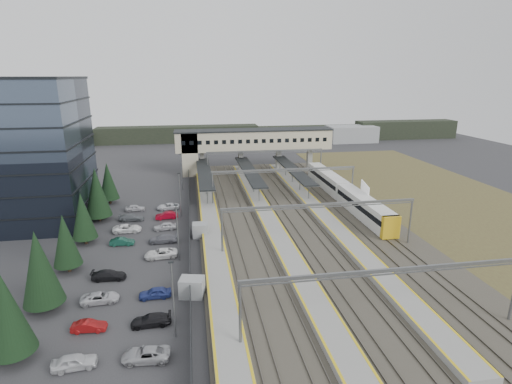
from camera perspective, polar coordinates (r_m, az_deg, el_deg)
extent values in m
plane|color=#2B2B2D|center=(64.31, -3.60, -6.08)|extent=(220.00, 220.00, 0.00)
cube|color=#394557|center=(78.38, -32.08, 4.67)|extent=(24.00, 18.00, 24.00)
cube|color=black|center=(80.19, -31.17, -1.32)|extent=(24.30, 18.30, 0.25)
cube|color=black|center=(79.36, -31.53, 1.05)|extent=(24.30, 18.30, 0.25)
cube|color=black|center=(78.67, -31.90, 3.45)|extent=(24.30, 18.30, 0.25)
cube|color=black|center=(78.12, -32.27, 5.90)|extent=(24.30, 18.30, 0.25)
cube|color=black|center=(77.72, -32.66, 8.37)|extent=(24.30, 18.30, 0.25)
cylinder|color=black|center=(44.03, -31.12, -19.17)|extent=(0.44, 0.44, 1.20)
cone|color=black|center=(41.92, -31.97, -14.48)|extent=(3.90, 3.90, 7.50)
cylinder|color=black|center=(50.34, -27.83, -14.07)|extent=(0.44, 0.44, 1.20)
cone|color=black|center=(48.36, -28.54, -9.43)|extent=(4.26, 4.26, 8.20)
cylinder|color=black|center=(57.93, -25.14, -9.68)|extent=(0.44, 0.44, 1.20)
cone|color=black|center=(56.47, -25.60, -6.20)|extent=(3.54, 3.54, 6.80)
cylinder|color=black|center=(65.88, -23.13, -6.31)|extent=(0.44, 0.44, 1.20)
cone|color=black|center=(64.57, -23.52, -3.11)|extent=(3.64, 3.64, 7.00)
cylinder|color=black|center=(75.00, -21.43, -3.42)|extent=(0.44, 0.44, 1.20)
cone|color=black|center=(73.65, -21.80, -0.01)|extent=(4.42, 4.42, 8.50)
cylinder|color=black|center=(84.31, -20.11, -1.15)|extent=(0.44, 0.44, 1.20)
cone|color=black|center=(83.27, -20.38, 1.48)|extent=(3.74, 3.74, 7.20)
imported|color=silver|center=(40.73, -24.49, -21.19)|extent=(3.92, 1.90, 1.29)
imported|color=maroon|center=(44.96, -22.75, -17.26)|extent=(3.43, 1.37, 1.11)
imported|color=silver|center=(49.35, -21.38, -13.89)|extent=(4.26, 2.19, 1.15)
imported|color=black|center=(53.90, -20.27, -11.07)|extent=(4.25, 1.90, 1.21)
imported|color=#154436|center=(63.38, -18.58, -6.73)|extent=(3.60, 1.47, 1.16)
imported|color=white|center=(68.22, -17.92, -4.97)|extent=(4.54, 2.14, 1.26)
imported|color=slate|center=(73.15, -17.36, -3.49)|extent=(4.37, 1.97, 1.24)
imported|color=silver|center=(78.12, -16.86, -2.19)|extent=(3.58, 1.49, 1.21)
imported|color=#A4A4A9|center=(39.59, -15.46, -21.47)|extent=(4.45, 2.33, 1.19)
imported|color=black|center=(43.89, -14.77, -17.27)|extent=(4.11, 1.77, 1.18)
imported|color=navy|center=(48.37, -14.23, -13.79)|extent=(3.70, 1.61, 1.24)
imported|color=white|center=(57.77, -13.43, -8.54)|extent=(4.71, 2.47, 1.26)
imported|color=slate|center=(62.62, -13.13, -6.51)|extent=(4.43, 1.87, 1.28)
imported|color=silver|center=(67.53, -12.88, -4.79)|extent=(3.79, 1.81, 1.25)
imported|color=maroon|center=(72.50, -12.66, -3.28)|extent=(4.01, 1.75, 1.28)
imported|color=white|center=(77.53, -12.47, -2.03)|extent=(4.24, 2.09, 1.16)
cylinder|color=slate|center=(39.93, -11.73, -14.92)|extent=(0.16, 0.16, 8.00)
cube|color=black|center=(38.03, -12.08, -9.75)|extent=(0.50, 0.25, 0.15)
cylinder|color=slate|center=(55.19, -11.14, -5.78)|extent=(0.16, 0.16, 8.00)
cube|color=black|center=(53.83, -11.37, -1.83)|extent=(0.50, 0.25, 0.15)
cylinder|color=slate|center=(72.20, -10.81, -0.45)|extent=(0.16, 0.16, 8.00)
cube|color=black|center=(71.17, -10.98, 2.64)|extent=(0.50, 0.25, 0.15)
cylinder|color=slate|center=(89.60, -10.61, 2.83)|extent=(0.16, 0.16, 8.00)
cube|color=black|center=(88.77, -10.74, 5.34)|extent=(0.50, 0.25, 0.15)
cube|color=#26282B|center=(68.36, -9.49, -4.00)|extent=(0.08, 90.00, 2.00)
cube|color=gray|center=(47.60, -9.13, -13.29)|extent=(3.09, 2.55, 2.26)
cube|color=gray|center=(63.53, -7.95, -5.42)|extent=(2.50, 2.12, 2.22)
cube|color=#3C392F|center=(70.92, 5.68, -3.86)|extent=(34.00, 90.00, 0.20)
cube|color=#59544C|center=(68.79, -4.64, -4.33)|extent=(0.08, 90.00, 0.14)
cube|color=#59544C|center=(68.91, -3.44, -4.26)|extent=(0.08, 90.00, 0.14)
cube|color=#59544C|center=(69.19, -1.33, -4.15)|extent=(0.08, 90.00, 0.14)
cube|color=#59544C|center=(69.39, -0.15, -4.08)|extent=(0.08, 90.00, 0.14)
cube|color=#59544C|center=(70.22, 3.54, -3.86)|extent=(0.08, 90.00, 0.14)
cube|color=#59544C|center=(70.54, 4.68, -3.79)|extent=(0.08, 90.00, 0.14)
cube|color=#59544C|center=(71.18, 6.68, -3.66)|extent=(0.08, 90.00, 0.14)
cube|color=#59544C|center=(71.58, 7.80, -3.59)|extent=(0.08, 90.00, 0.14)
cube|color=#59544C|center=(73.01, 11.23, -3.36)|extent=(0.08, 90.00, 0.14)
cube|color=#59544C|center=(73.52, 12.28, -3.28)|extent=(0.08, 90.00, 0.14)
cube|color=#59544C|center=(74.48, 14.12, -3.15)|extent=(0.08, 90.00, 0.14)
cube|color=#59544C|center=(75.05, 15.13, -3.07)|extent=(0.08, 90.00, 0.14)
cube|color=gray|center=(68.60, -6.54, -4.29)|extent=(3.20, 82.00, 0.90)
cube|color=gold|center=(68.40, -7.77, -3.99)|extent=(0.25, 82.00, 0.02)
cube|color=gold|center=(68.51, -5.34, -3.87)|extent=(0.25, 82.00, 0.02)
cube|color=gray|center=(69.71, 1.71, -3.84)|extent=(3.20, 82.00, 0.90)
cube|color=gold|center=(69.31, 0.53, -3.56)|extent=(0.25, 82.00, 0.02)
cube|color=gold|center=(69.84, 2.88, -3.42)|extent=(0.25, 82.00, 0.02)
cube|color=gray|center=(72.21, 9.53, -3.35)|extent=(3.20, 82.00, 0.90)
cube|color=gold|center=(71.61, 8.45, -3.07)|extent=(0.25, 82.00, 0.02)
cube|color=gold|center=(72.53, 10.64, -2.93)|extent=(0.25, 82.00, 0.02)
cube|color=black|center=(88.64, -7.38, 2.83)|extent=(3.00, 30.00, 0.25)
cube|color=slate|center=(88.67, -7.38, 2.74)|extent=(3.10, 30.00, 0.12)
cylinder|color=slate|center=(76.50, -6.95, -0.57)|extent=(0.20, 0.20, 3.10)
cylinder|color=slate|center=(82.74, -7.16, 0.72)|extent=(0.20, 0.20, 3.10)
cylinder|color=slate|center=(89.02, -7.35, 1.83)|extent=(0.20, 0.20, 3.10)
cylinder|color=slate|center=(95.33, -7.50, 2.80)|extent=(0.20, 0.20, 3.10)
cylinder|color=slate|center=(101.66, -7.64, 3.64)|extent=(0.20, 0.20, 3.10)
cube|color=black|center=(89.50, -0.97, 3.10)|extent=(3.00, 30.00, 0.25)
cube|color=slate|center=(89.54, -0.97, 3.01)|extent=(3.10, 30.00, 0.12)
cylinder|color=slate|center=(77.50, 0.45, -0.22)|extent=(0.20, 0.20, 3.10)
cylinder|color=slate|center=(83.67, -0.31, 1.03)|extent=(0.20, 0.20, 3.10)
cylinder|color=slate|center=(89.88, -0.96, 2.11)|extent=(0.20, 0.20, 3.10)
cylinder|color=slate|center=(96.13, -1.53, 3.05)|extent=(0.20, 0.20, 3.10)
cylinder|color=slate|center=(102.41, -2.03, 3.87)|extent=(0.20, 0.20, 3.10)
cube|color=black|center=(91.46, 5.25, 3.32)|extent=(3.00, 30.00, 0.25)
cube|color=slate|center=(91.49, 5.25, 3.23)|extent=(3.10, 30.00, 0.12)
cylinder|color=slate|center=(79.75, 7.55, 0.11)|extent=(0.20, 0.20, 3.10)
cylinder|color=slate|center=(85.76, 6.30, 1.31)|extent=(0.20, 0.20, 3.10)
cylinder|color=slate|center=(91.83, 5.23, 2.35)|extent=(0.20, 0.20, 3.10)
cylinder|color=slate|center=(97.96, 4.28, 3.26)|extent=(0.20, 0.20, 3.10)
cylinder|color=slate|center=(104.13, 3.44, 4.06)|extent=(0.20, 0.20, 3.10)
cube|color=#C2B396|center=(103.72, -0.28, 7.47)|extent=(40.00, 6.00, 5.00)
cube|color=black|center=(103.36, -0.28, 8.87)|extent=(40.40, 6.40, 0.30)
cube|color=#C2B396|center=(102.96, -9.42, 5.49)|extent=(4.00, 6.00, 11.00)
cube|color=black|center=(99.47, -10.36, 6.88)|extent=(1.00, 0.06, 1.00)
cube|color=black|center=(99.45, -9.21, 6.93)|extent=(1.00, 0.06, 1.00)
cube|color=black|center=(99.48, -8.05, 6.99)|extent=(1.00, 0.06, 1.00)
cube|color=black|center=(99.54, -6.89, 7.03)|extent=(1.00, 0.06, 1.00)
cube|color=black|center=(99.64, -5.73, 7.08)|extent=(1.00, 0.06, 1.00)
cube|color=black|center=(99.79, -4.58, 7.12)|extent=(1.00, 0.06, 1.00)
cube|color=black|center=(99.97, -3.43, 7.16)|extent=(1.00, 0.06, 1.00)
cube|color=black|center=(100.20, -2.28, 7.20)|extent=(1.00, 0.06, 1.00)
cube|color=black|center=(100.46, -1.14, 7.23)|extent=(1.00, 0.06, 1.00)
cube|color=black|center=(100.76, 0.00, 7.26)|extent=(1.00, 0.06, 1.00)
cube|color=black|center=(101.10, 1.12, 7.29)|extent=(1.00, 0.06, 1.00)
cube|color=black|center=(101.48, 2.24, 7.32)|extent=(1.00, 0.06, 1.00)
cube|color=black|center=(101.90, 3.35, 7.34)|extent=(1.00, 0.06, 1.00)
cube|color=black|center=(102.35, 4.46, 7.36)|extent=(1.00, 0.06, 1.00)
cube|color=black|center=(102.84, 5.55, 7.37)|extent=(1.00, 0.06, 1.00)
cube|color=black|center=(103.37, 6.63, 7.39)|extent=(1.00, 0.06, 1.00)
cube|color=black|center=(103.93, 7.70, 7.40)|extent=(1.00, 0.06, 1.00)
cube|color=black|center=(104.53, 8.76, 7.41)|extent=(1.00, 0.06, 1.00)
cube|color=black|center=(105.17, 9.80, 7.41)|extent=(1.00, 0.06, 1.00)
cube|color=gray|center=(103.46, -8.53, 4.17)|extent=(1.20, 1.60, 6.00)
cube|color=gray|center=(103.49, -7.69, 4.20)|extent=(1.20, 1.60, 6.00)
cube|color=gray|center=(104.23, -2.18, 4.43)|extent=(1.20, 1.60, 6.00)
cube|color=gray|center=(105.91, 3.21, 4.60)|extent=(1.20, 1.60, 6.00)
cube|color=gray|center=(108.05, 7.63, 4.72)|extent=(1.20, 1.60, 6.00)
cylinder|color=slate|center=(37.78, -2.28, -17.43)|extent=(0.28, 0.28, 7.00)
cube|color=slate|center=(39.90, 18.40, -10.57)|extent=(28.40, 0.25, 0.35)
cube|color=slate|center=(40.08, 18.35, -11.08)|extent=(28.40, 0.12, 0.12)
cylinder|color=slate|center=(55.45, -4.88, -5.97)|extent=(0.28, 0.28, 7.00)
cylinder|color=slate|center=(63.77, 21.14, -4.03)|extent=(0.28, 0.28, 7.00)
cube|color=slate|center=(56.92, 9.23, -1.78)|extent=(28.40, 0.25, 0.35)
cube|color=slate|center=(57.04, 9.21, -2.16)|extent=(28.40, 0.12, 0.12)
cylinder|color=slate|center=(76.23, -6.23, 0.26)|extent=(0.28, 0.28, 7.00)
cylinder|color=slate|center=(82.48, 13.57, 1.13)|extent=(0.28, 0.28, 7.00)
cube|color=slate|center=(77.31, 4.12, 3.22)|extent=(28.40, 0.25, 0.35)
cube|color=slate|center=(77.40, 4.11, 2.93)|extent=(28.40, 0.12, 0.12)
cylinder|color=slate|center=(95.60, -6.94, 3.53)|extent=(0.28, 0.28, 7.00)
cylinder|color=slate|center=(100.65, 9.23, 4.09)|extent=(0.28, 0.28, 7.00)
cube|color=slate|center=(96.46, 1.36, 5.89)|extent=(28.40, 0.25, 0.35)
cube|color=slate|center=(96.53, 1.36, 5.65)|extent=(28.40, 0.12, 0.12)
cube|color=silver|center=(72.85, 15.21, -2.15)|extent=(2.80, 19.42, 3.60)
cube|color=black|center=(72.73, 15.23, -1.85)|extent=(2.86, 18.82, 0.90)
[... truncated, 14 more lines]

